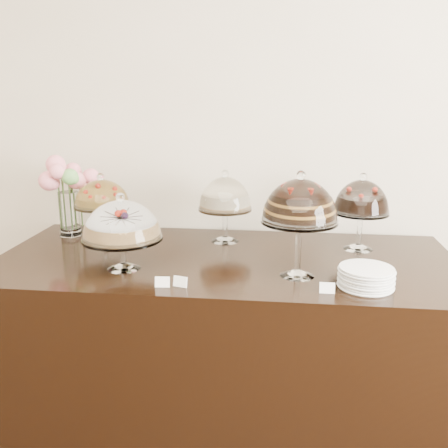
# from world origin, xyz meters

# --- Properties ---
(wall_back) EXTENTS (5.00, 0.04, 3.00)m
(wall_back) POSITION_xyz_m (0.00, 3.00, 1.50)
(wall_back) COLOR beige
(wall_back) RESTS_ON ground
(display_counter) EXTENTS (2.20, 1.00, 0.90)m
(display_counter) POSITION_xyz_m (-0.20, 2.45, 0.45)
(display_counter) COLOR black
(display_counter) RESTS_ON ground
(cake_stand_sugar_sponge) EXTENTS (0.36, 0.36, 0.35)m
(cake_stand_sugar_sponge) POSITION_xyz_m (-0.64, 2.24, 1.11)
(cake_stand_sugar_sponge) COLOR white
(cake_stand_sugar_sponge) RESTS_ON display_counter
(cake_stand_choco_layer) EXTENTS (0.33, 0.33, 0.46)m
(cake_stand_choco_layer) POSITION_xyz_m (0.14, 2.24, 1.22)
(cake_stand_choco_layer) COLOR white
(cake_stand_choco_layer) RESTS_ON display_counter
(cake_stand_cheesecake) EXTENTS (0.28, 0.28, 0.38)m
(cake_stand_cheesecake) POSITION_xyz_m (-0.23, 2.72, 1.14)
(cake_stand_cheesecake) COLOR white
(cake_stand_cheesecake) RESTS_ON display_counter
(cake_stand_dark_choco) EXTENTS (0.28, 0.28, 0.39)m
(cake_stand_dark_choco) POSITION_xyz_m (0.45, 2.66, 1.15)
(cake_stand_dark_choco) COLOR white
(cake_stand_dark_choco) RESTS_ON display_counter
(cake_stand_fruit_tart) EXTENTS (0.29, 0.29, 0.36)m
(cake_stand_fruit_tart) POSITION_xyz_m (-0.89, 2.68, 1.14)
(cake_stand_fruit_tart) COLOR white
(cake_stand_fruit_tart) RESTS_ON display_counter
(flower_vase) EXTENTS (0.28, 0.29, 0.44)m
(flower_vase) POSITION_xyz_m (-1.11, 2.74, 1.17)
(flower_vase) COLOR white
(flower_vase) RESTS_ON display_counter
(plate_stack) EXTENTS (0.22, 0.22, 0.08)m
(plate_stack) POSITION_xyz_m (0.41, 2.14, 0.94)
(plate_stack) COLOR white
(plate_stack) RESTS_ON display_counter
(price_card_left) EXTENTS (0.06, 0.02, 0.04)m
(price_card_left) POSITION_xyz_m (-0.41, 2.04, 0.92)
(price_card_left) COLOR white
(price_card_left) RESTS_ON display_counter
(price_card_right) EXTENTS (0.06, 0.02, 0.04)m
(price_card_right) POSITION_xyz_m (0.25, 2.06, 0.92)
(price_card_right) COLOR white
(price_card_right) RESTS_ON display_counter
(price_card_extra) EXTENTS (0.06, 0.03, 0.04)m
(price_card_extra) POSITION_xyz_m (-0.34, 2.06, 0.92)
(price_card_extra) COLOR white
(price_card_extra) RESTS_ON display_counter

